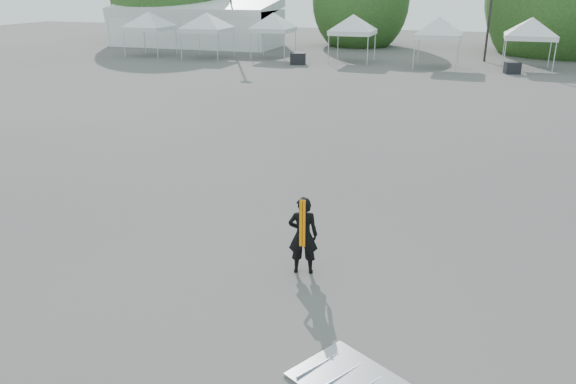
% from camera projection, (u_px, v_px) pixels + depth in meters
% --- Properties ---
extents(ground, '(120.00, 120.00, 0.00)m').
position_uv_depth(ground, '(345.00, 219.00, 13.62)').
color(ground, '#474442').
rests_on(ground, ground).
extents(marquee, '(15.00, 6.25, 4.23)m').
position_uv_depth(marquee, '(196.00, 24.00, 50.58)').
color(marquee, silver).
rests_on(marquee, ground).
extents(tree_mid_w, '(4.16, 4.16, 6.33)m').
position_uv_depth(tree_mid_w, '(361.00, 1.00, 50.17)').
color(tree_mid_w, '#382314').
rests_on(tree_mid_w, ground).
extents(tent_a, '(4.39, 4.39, 3.88)m').
position_uv_depth(tent_a, '(148.00, 15.00, 43.43)').
color(tent_a, silver).
rests_on(tent_a, ground).
extents(tent_b, '(4.51, 4.51, 3.88)m').
position_uv_depth(tent_b, '(207.00, 16.00, 41.98)').
color(tent_b, silver).
rests_on(tent_b, ground).
extents(tent_c, '(4.07, 4.07, 3.88)m').
position_uv_depth(tent_c, '(273.00, 16.00, 42.00)').
color(tent_c, silver).
rests_on(tent_c, ground).
extents(tent_d, '(4.24, 4.24, 3.88)m').
position_uv_depth(tent_d, '(353.00, 18.00, 39.79)').
color(tent_d, silver).
rests_on(tent_d, ground).
extents(tent_e, '(4.13, 4.13, 3.88)m').
position_uv_depth(tent_e, '(440.00, 21.00, 36.95)').
color(tent_e, silver).
rests_on(tent_e, ground).
extents(tent_f, '(4.47, 4.47, 3.88)m').
position_uv_depth(tent_f, '(532.00, 21.00, 36.37)').
color(tent_f, silver).
rests_on(tent_f, ground).
extents(man, '(0.66, 0.51, 1.59)m').
position_uv_depth(man, '(303.00, 235.00, 10.88)').
color(man, black).
rests_on(man, ground).
extents(crate_west, '(1.17, 1.00, 0.80)m').
position_uv_depth(crate_west, '(298.00, 59.00, 39.50)').
color(crate_west, black).
rests_on(crate_west, ground).
extents(crate_mid, '(1.07, 0.92, 0.71)m').
position_uv_depth(crate_mid, '(512.00, 68.00, 35.45)').
color(crate_mid, black).
rests_on(crate_mid, ground).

